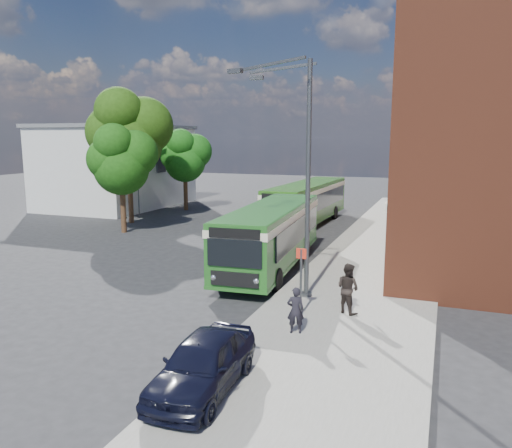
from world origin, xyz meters
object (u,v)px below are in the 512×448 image
at_px(bus_front, 271,231).
at_px(parked_car, 203,363).
at_px(street_lamp, 299,176).
at_px(bus_rear, 307,200).

bearing_deg(bus_front, parked_car, -78.58).
bearing_deg(parked_car, street_lamp, 87.22).
xyz_separation_m(street_lamp, bus_front, (-2.45, 3.95, -2.96)).
relative_size(street_lamp, bus_front, 0.81).
xyz_separation_m(street_lamp, bus_rear, (-4.02, 16.31, -2.96)).
bearing_deg(street_lamp, bus_rear, 103.86).
bearing_deg(bus_rear, street_lamp, -76.14).
distance_m(street_lamp, bus_front, 5.51).
relative_size(street_lamp, parked_car, 2.23).
xyz_separation_m(bus_rear, parked_car, (3.99, -24.29, -1.00)).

